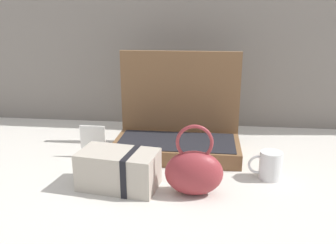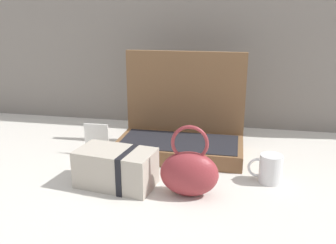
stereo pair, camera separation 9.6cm
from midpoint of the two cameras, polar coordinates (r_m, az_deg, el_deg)
ground_plane at (r=1.36m, az=1.44°, el=-7.21°), size 6.00×6.00×0.00m
open_suitcase at (r=1.47m, az=4.02°, el=-1.18°), size 0.51×0.28×0.41m
teal_pouch_handbag at (r=1.13m, az=5.88°, el=-8.09°), size 0.19×0.11×0.23m
cream_toiletry_bag at (r=1.20m, az=-5.93°, el=-7.39°), size 0.27×0.18×0.13m
coffee_mug at (r=1.28m, az=18.13°, el=-7.15°), size 0.12×0.08×0.10m
info_card_left at (r=1.46m, az=-9.55°, el=-2.82°), size 0.10×0.01×0.13m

